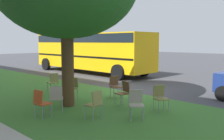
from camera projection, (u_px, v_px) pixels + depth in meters
ground at (127, 90)px, 12.09m from camera, size 80.00×80.00×0.00m
grass_verge at (73, 102)px, 9.82m from camera, size 48.00×6.00×0.01m
chair_0 at (95, 103)px, 7.52m from camera, size 0.46×0.46×0.88m
chair_1 at (136, 102)px, 7.57m from camera, size 0.59×0.59×0.88m
chair_2 at (41, 102)px, 7.65m from camera, size 0.47×0.47×0.88m
chair_3 at (53, 81)px, 11.65m from camera, size 0.47×0.47×0.88m
chair_4 at (56, 97)px, 8.31m from camera, size 0.58×0.58×0.88m
chair_5 at (72, 87)px, 10.16m from camera, size 0.51×0.52×0.88m
chair_6 at (115, 85)px, 10.62m from camera, size 0.54×0.53×0.88m
chair_7 at (123, 91)px, 9.25m from camera, size 0.50×0.50×0.88m
chair_8 at (160, 96)px, 8.42m from camera, size 0.57×0.56×0.88m
school_bus at (90, 49)px, 18.74m from camera, size 10.40×2.80×2.88m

